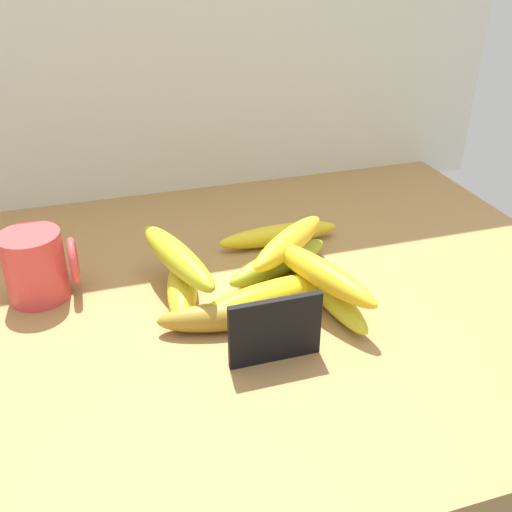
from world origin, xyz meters
The scene contains 13 objects.
counter_top centered at (0.00, 0.00, 1.50)cm, with size 110.00×76.00×3.00cm, color #A27742.
back_wall centered at (0.00, 39.00, 35.00)cm, with size 130.00×2.00×70.00cm, color silver.
chalkboard_sign centered at (3.71, -14.20, 6.86)cm, with size 11.00×1.80×8.40cm.
coffee_mug centered at (-22.38, 7.72, 7.79)cm, with size 9.54×8.04×9.59cm.
banana_0 centered at (-4.18, 1.29, 5.01)cm, with size 16.32×4.02×4.02cm, color yellow.
banana_1 centered at (14.14, -4.98, 4.74)cm, with size 20.32×3.49×3.49cm, color gold.
banana_2 centered at (5.79, -4.93, 5.17)cm, with size 20.41×4.34×4.34cm, color yellow.
banana_3 centered at (10.45, 3.75, 4.90)cm, with size 18.16×3.80×3.80cm, color #99AF28.
banana_4 centered at (13.35, 12.14, 4.66)cm, with size 19.64×3.32×3.32cm, color gold.
banana_5 centered at (-1.01, -6.75, 4.83)cm, with size 15.52×3.66×3.66cm, color #A78026.
banana_6 centered at (-4.44, 2.70, 8.93)cm, with size 19.62×3.81×3.81cm, color gold.
banana_7 centered at (11.46, 2.56, 8.63)cm, with size 17.55×3.65×3.65cm, color yellow.
banana_8 centered at (12.69, -5.77, 8.30)cm, with size 19.58×3.61×3.61cm, color yellow.
Camera 1 is at (-13.93, -64.09, 47.43)cm, focal length 40.61 mm.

